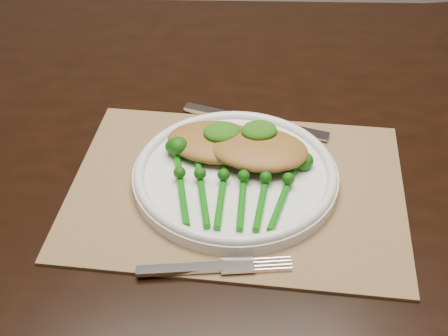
{
  "coord_description": "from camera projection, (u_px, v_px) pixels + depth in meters",
  "views": [
    {
      "loc": [
        -0.14,
        -0.64,
        1.3
      ],
      "look_at": [
        -0.05,
        -0.02,
        0.78
      ],
      "focal_mm": 50.0,
      "sensor_mm": 36.0,
      "label": 1
    }
  ],
  "objects": [
    {
      "name": "knife",
      "position": [
        241.0,
        119.0,
        0.94
      ],
      "size": [
        0.21,
        0.12,
        0.01
      ],
      "rotation": [
        0.0,
        0.0,
        -0.5
      ],
      "color": "silver",
      "rests_on": "placemat"
    },
    {
      "name": "dining_table",
      "position": [
        233.0,
        291.0,
        1.17
      ],
      "size": [
        1.73,
        1.16,
        0.75
      ],
      "rotation": [
        0.0,
        0.0,
        -0.17
      ],
      "color": "black",
      "rests_on": "ground"
    },
    {
      "name": "pesto_dollop_left",
      "position": [
        222.0,
        132.0,
        0.85
      ],
      "size": [
        0.05,
        0.04,
        0.02
      ],
      "primitive_type": "ellipsoid",
      "color": "#194D0B",
      "rests_on": "chicken_fillet_left"
    },
    {
      "name": "dinner_plate",
      "position": [
        235.0,
        174.0,
        0.83
      ],
      "size": [
        0.27,
        0.27,
        0.02
      ],
      "color": "white",
      "rests_on": "placemat"
    },
    {
      "name": "pesto_dollop_right",
      "position": [
        259.0,
        130.0,
        0.84
      ],
      "size": [
        0.05,
        0.04,
        0.02
      ],
      "primitive_type": "ellipsoid",
      "color": "#194D0B",
      "rests_on": "chicken_fillet_right"
    },
    {
      "name": "chicken_fillet_left",
      "position": [
        215.0,
        142.0,
        0.85
      ],
      "size": [
        0.16,
        0.13,
        0.03
      ],
      "primitive_type": "ellipsoid",
      "rotation": [
        0.0,
        0.0,
        -0.32
      ],
      "color": "#A06D2E",
      "rests_on": "dinner_plate"
    },
    {
      "name": "placemat",
      "position": [
        237.0,
        189.0,
        0.83
      ],
      "size": [
        0.51,
        0.43,
        0.0
      ],
      "primitive_type": "cube",
      "rotation": [
        0.0,
        0.0,
        -0.27
      ],
      "color": "olive",
      "rests_on": "dining_table"
    },
    {
      "name": "chicken_fillet_right",
      "position": [
        258.0,
        149.0,
        0.83
      ],
      "size": [
        0.16,
        0.13,
        0.03
      ],
      "primitive_type": "ellipsoid",
      "rotation": [
        0.0,
        0.0,
        -0.36
      ],
      "color": "#A06D2E",
      "rests_on": "dinner_plate"
    },
    {
      "name": "fork",
      "position": [
        225.0,
        266.0,
        0.71
      ],
      "size": [
        0.18,
        0.03,
        0.01
      ],
      "rotation": [
        0.0,
        0.0,
        -0.07
      ],
      "color": "silver",
      "rests_on": "placemat"
    },
    {
      "name": "broccolini_bundle",
      "position": [
        232.0,
        191.0,
        0.79
      ],
      "size": [
        0.19,
        0.2,
        0.04
      ],
      "rotation": [
        0.0,
        0.0,
        -0.23
      ],
      "color": "#0F670D",
      "rests_on": "dinner_plate"
    }
  ]
}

